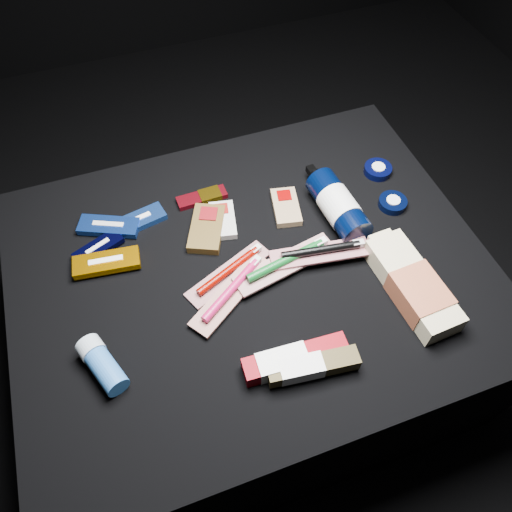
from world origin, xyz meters
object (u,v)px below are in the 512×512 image
object	(u,v)px
lotion_bottle	(338,206)
bodywash_bottle	(413,286)
deodorant_stick	(102,364)
toothpaste_carton_red	(291,360)

from	to	relation	value
lotion_bottle	bodywash_bottle	world-z (taller)	lotion_bottle
lotion_bottle	deodorant_stick	bearing A→B (deg)	-165.08
bodywash_bottle	deodorant_stick	bearing A→B (deg)	172.27
bodywash_bottle	deodorant_stick	distance (m)	0.61
bodywash_bottle	lotion_bottle	bearing A→B (deg)	99.88
toothpaste_carton_red	bodywash_bottle	bearing A→B (deg)	15.36
lotion_bottle	deodorant_stick	distance (m)	0.58
lotion_bottle	bodywash_bottle	bearing A→B (deg)	-80.47
deodorant_stick	toothpaste_carton_red	bearing A→B (deg)	-38.80
lotion_bottle	toothpaste_carton_red	xyz separation A→B (m)	(-0.23, -0.29, -0.02)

